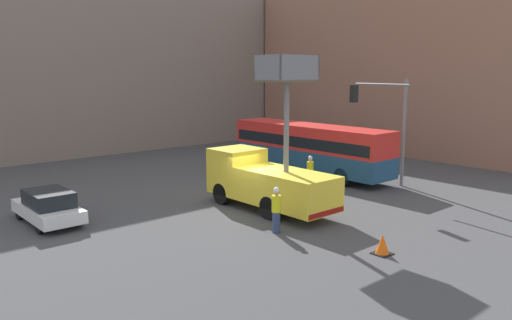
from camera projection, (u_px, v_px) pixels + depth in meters
ground_plane at (253, 211)px, 23.47m from camera, size 120.00×120.00×0.00m
building_backdrop_far at (53, 68)px, 40.60m from camera, size 44.00×10.00×13.68m
building_backdrop_side at (421, 69)px, 41.83m from camera, size 10.00×28.00×13.49m
utility_truck at (267, 178)px, 23.53m from camera, size 2.40×6.99×7.19m
city_bus at (309, 145)px, 31.69m from camera, size 2.50×11.51×3.19m
traffic_light_pole at (387, 115)px, 27.31m from camera, size 4.09×3.84×6.11m
road_worker_near_truck at (276, 210)px, 20.22m from camera, size 0.38×0.38×1.90m
road_worker_directing at (310, 172)px, 27.98m from camera, size 0.38×0.38×1.86m
traffic_cone_near_truck at (382, 245)px, 17.91m from camera, size 0.64×0.64×0.74m
parked_car_curbside at (48, 207)px, 21.54m from camera, size 1.81×4.25×1.46m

